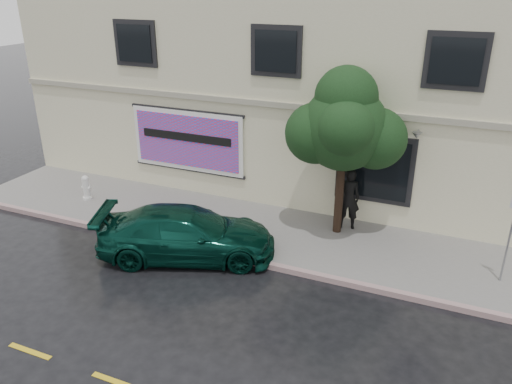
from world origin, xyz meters
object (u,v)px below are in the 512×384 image
at_px(pedestrian, 348,199).
at_px(fire_hydrant, 86,188).
at_px(street_tree, 344,129).
at_px(car, 187,234).

bearing_deg(pedestrian, fire_hydrant, -8.46).
distance_m(pedestrian, street_tree, 2.26).
height_order(car, street_tree, street_tree).
bearing_deg(street_tree, pedestrian, 58.51).
distance_m(car, pedestrian, 4.91).
bearing_deg(pedestrian, street_tree, 41.21).
bearing_deg(street_tree, car, -141.24).
bearing_deg(fire_hydrant, pedestrian, -12.82).
relative_size(pedestrian, street_tree, 0.44).
bearing_deg(pedestrian, car, 22.99).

